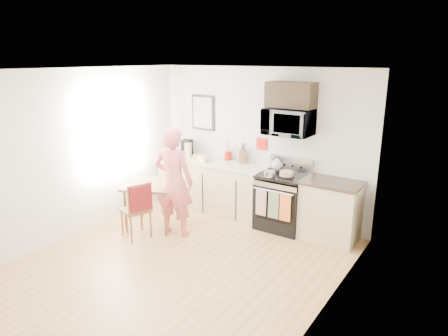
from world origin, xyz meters
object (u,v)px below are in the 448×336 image
Objects in this scene: person at (174,182)px; cake at (286,174)px; chair at (139,204)px; range at (282,203)px; dining_table at (151,188)px; microwave at (289,122)px.

person is 6.61× the size of cake.
chair is at bearing -137.74° from cake.
cake is (1.71, 1.56, 0.37)m from chair.
cake is (0.08, -0.08, 0.53)m from range.
person reaches higher than dining_table.
cake is at bearing 29.05° from dining_table.
dining_table is at bearing -18.38° from person.
range is at bearing 64.01° from chair.
person is 1.90× the size of dining_table.
range is 1.26× the size of chair.
range is 0.54m from cake.
cake reaches higher than dining_table.
microwave is 0.82m from cake.
cake is at bearing -65.09° from microwave.
microwave is 0.82× the size of chair.
range is at bearing 31.97° from dining_table.
microwave is 0.44× the size of person.
dining_table is 0.99× the size of chair.
person is at bearing -138.79° from range.
range is 2.17m from dining_table.
microwave reaches higher than range.
cake is at bearing -42.74° from range.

